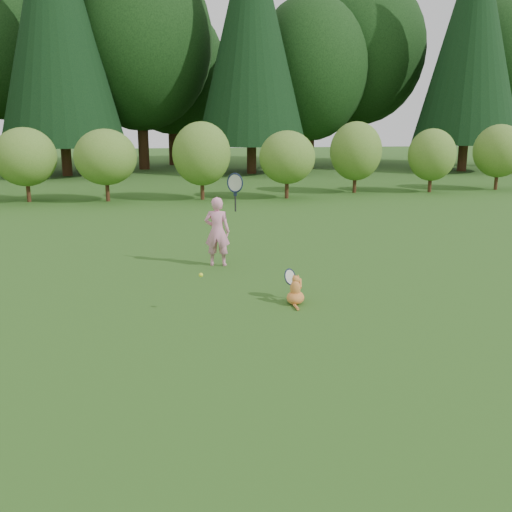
{
  "coord_description": "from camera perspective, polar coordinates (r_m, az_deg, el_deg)",
  "views": [
    {
      "loc": [
        -1.09,
        -7.99,
        2.85
      ],
      "look_at": [
        0.2,
        0.8,
        0.7
      ],
      "focal_mm": 40.0,
      "sensor_mm": 36.0,
      "label": 1
    }
  ],
  "objects": [
    {
      "name": "ground",
      "position": [
        8.56,
        -0.55,
        -5.86
      ],
      "size": [
        100.0,
        100.0,
        0.0
      ],
      "primitive_type": "plane",
      "color": "#225217",
      "rests_on": "ground"
    },
    {
      "name": "child",
      "position": [
        11.22,
        -3.84,
        2.62
      ],
      "size": [
        0.78,
        0.48,
        2.06
      ],
      "rotation": [
        0.0,
        0.0,
        2.92
      ],
      "color": "pink",
      "rests_on": "ground"
    },
    {
      "name": "woodland_backdrop",
      "position": [
        31.36,
        -6.77,
        22.03
      ],
      "size": [
        48.0,
        10.0,
        15.0
      ],
      "primitive_type": null,
      "color": "black",
      "rests_on": "ground"
    },
    {
      "name": "cat",
      "position": [
        9.0,
        3.95,
        -3.27
      ],
      "size": [
        0.47,
        0.71,
        0.64
      ],
      "rotation": [
        0.0,
        0.0,
        -0.4
      ],
      "color": "#BE7424",
      "rests_on": "ground"
    },
    {
      "name": "shrub_row",
      "position": [
        21.07,
        -5.45,
        9.59
      ],
      "size": [
        28.0,
        3.0,
        2.8
      ],
      "primitive_type": null,
      "color": "#457023",
      "rests_on": "ground"
    },
    {
      "name": "tennis_ball",
      "position": [
        8.47,
        -5.53,
        -1.91
      ],
      "size": [
        0.06,
        0.06,
        0.06
      ],
      "color": "#B2E01A",
      "rests_on": "ground"
    }
  ]
}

